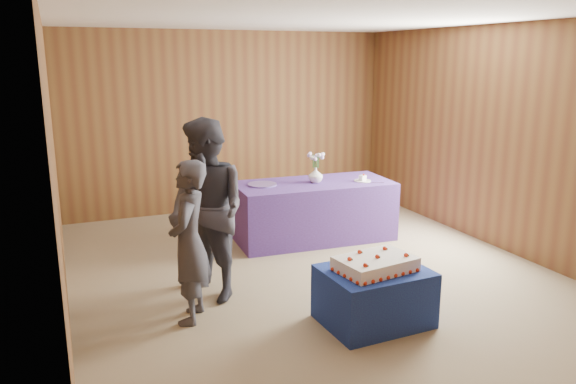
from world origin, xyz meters
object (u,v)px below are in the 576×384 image
guest_left (189,242)px  sheet_cake (375,264)px  serving_table (313,211)px  guest_right (207,211)px  vase (316,175)px  cake_table (374,296)px

guest_left → sheet_cake: bearing=89.4°
serving_table → guest_right: bearing=-140.5°
sheet_cake → guest_right: 1.67m
vase → guest_right: (-1.74, -1.26, 0.04)m
serving_table → vase: bearing=-14.8°
vase → serving_table: bearing=162.1°
cake_table → sheet_cake: sheet_cake is taller
sheet_cake → guest_right: size_ratio=0.42×
cake_table → vase: vase is taller
cake_table → serving_table: size_ratio=0.45×
cake_table → guest_left: guest_left is taller
cake_table → guest_right: 1.75m
guest_left → guest_right: size_ratio=0.83×
cake_table → guest_left: 1.70m
serving_table → sheet_cake: size_ratio=2.67×
serving_table → cake_table: bearing=-99.1°
cake_table → guest_left: (-1.48, 0.68, 0.48)m
guest_left → vase: bearing=154.5°
cake_table → sheet_cake: size_ratio=1.20×
cake_table → serving_table: 2.42m
guest_left → guest_right: guest_right is taller
guest_left → guest_right: (0.27, 0.41, 0.15)m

